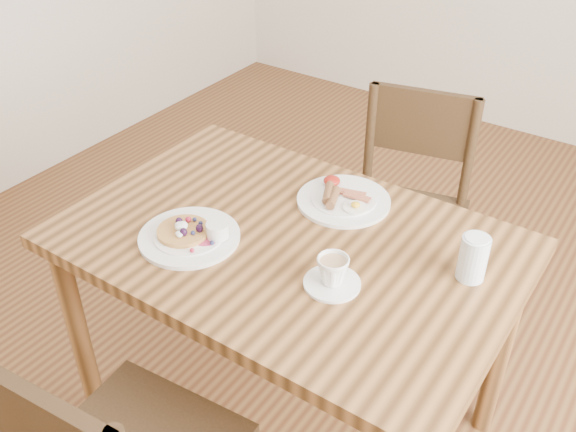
% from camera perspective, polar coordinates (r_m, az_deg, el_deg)
% --- Properties ---
extents(ground, '(5.00, 5.00, 0.00)m').
position_cam_1_polar(ground, '(2.24, 0.00, -17.48)').
color(ground, '#552E18').
rests_on(ground, ground).
extents(dining_table, '(1.20, 0.80, 0.75)m').
position_cam_1_polar(dining_table, '(1.77, 0.00, -4.49)').
color(dining_table, brown).
rests_on(dining_table, ground).
extents(chair_far, '(0.50, 0.50, 0.88)m').
position_cam_1_polar(chair_far, '(2.34, 10.41, 0.95)').
color(chair_far, '#392414').
rests_on(chair_far, ground).
extents(pancake_plate, '(0.27, 0.27, 0.06)m').
position_cam_1_polar(pancake_plate, '(1.72, -8.61, -1.64)').
color(pancake_plate, white).
rests_on(pancake_plate, dining_table).
extents(breakfast_plate, '(0.27, 0.27, 0.04)m').
position_cam_1_polar(breakfast_plate, '(1.85, 4.85, 1.54)').
color(breakfast_plate, white).
rests_on(breakfast_plate, dining_table).
extents(teacup_saucer, '(0.14, 0.14, 0.08)m').
position_cam_1_polar(teacup_saucer, '(1.54, 3.98, -5.11)').
color(teacup_saucer, white).
rests_on(teacup_saucer, dining_table).
extents(water_glass, '(0.07, 0.07, 0.12)m').
position_cam_1_polar(water_glass, '(1.61, 16.13, -3.61)').
color(water_glass, silver).
rests_on(water_glass, dining_table).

